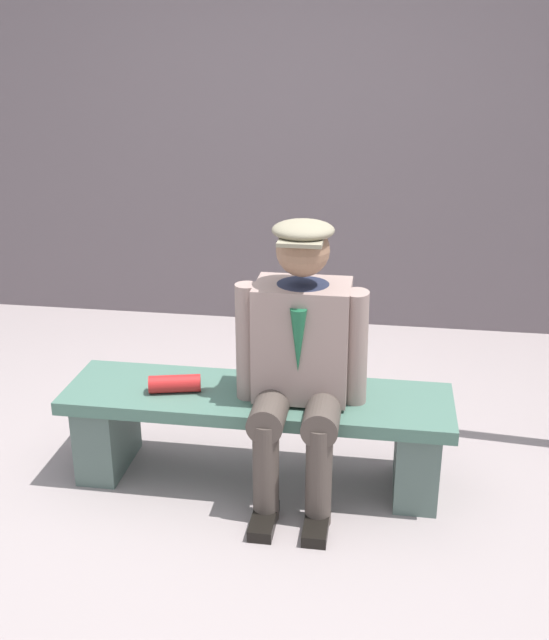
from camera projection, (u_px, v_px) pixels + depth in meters
name	position (u px, v px, depth m)	size (l,w,h in m)	color
ground_plane	(258.00, 477.00, 3.45)	(30.00, 30.00, 0.00)	gray
bench	(257.00, 422.00, 3.35)	(1.72, 0.46, 0.43)	#446859
seated_man	(300.00, 353.00, 3.12)	(0.57, 0.61, 1.22)	gray
rolled_magazine	(175.00, 384.00, 3.29)	(0.08, 0.08, 0.23)	#B21E1E
stadium_wall	(312.00, 157.00, 5.05)	(12.00, 0.24, 2.28)	#62575C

